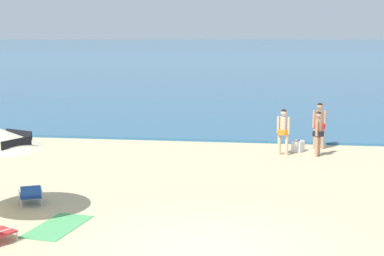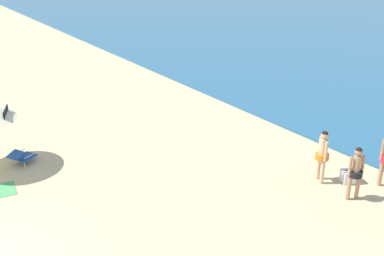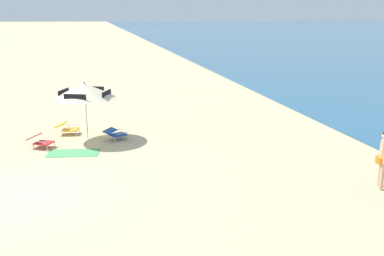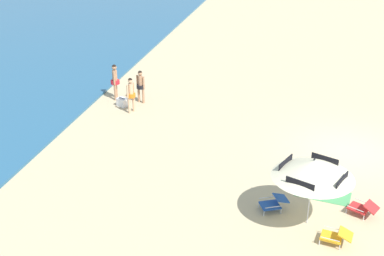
{
  "view_description": "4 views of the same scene",
  "coord_description": "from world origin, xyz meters",
  "views": [
    {
      "loc": [
        1.24,
        -10.61,
        4.21
      ],
      "look_at": [
        -1.24,
        6.72,
        1.38
      ],
      "focal_mm": 53.11,
      "sensor_mm": 36.0,
      "label": 1
    },
    {
      "loc": [
        9.54,
        -0.67,
        6.94
      ],
      "look_at": [
        -1.67,
        7.21,
        1.22
      ],
      "focal_mm": 43.06,
      "sensor_mm": 36.0,
      "label": 2
    },
    {
      "loc": [
        11.16,
        2.07,
        4.7
      ],
      "look_at": [
        -2.92,
        5.23,
        0.82
      ],
      "focal_mm": 38.92,
      "sensor_mm": 36.0,
      "label": 3
    },
    {
      "loc": [
        -18.45,
        1.96,
        9.27
      ],
      "look_at": [
        -1.53,
        6.04,
        1.04
      ],
      "focal_mm": 46.98,
      "sensor_mm": 36.0,
      "label": 4
    }
  ],
  "objects": [
    {
      "name": "ground_plane",
      "position": [
        0.0,
        0.0,
        0.0
      ],
      "size": [
        800.0,
        800.0,
        0.0
      ],
      "primitive_type": "plane",
      "color": "tan"
    },
    {
      "name": "beach_umbrella_striped_main",
      "position": [
        -5.23,
        1.5,
        1.93
      ],
      "size": [
        3.47,
        3.47,
        2.26
      ],
      "color": "silver",
      "rests_on": "ground"
    },
    {
      "name": "lounge_chair_under_umbrella",
      "position": [
        -4.4,
        -0.18,
        0.27
      ],
      "size": [
        0.87,
        1.02,
        0.52
      ],
      "color": "red",
      "rests_on": "ground"
    },
    {
      "name": "lounge_chair_beside_umbrella",
      "position": [
        -6.07,
        0.66,
        0.28
      ],
      "size": [
        0.68,
        0.96,
        0.51
      ],
      "color": "gold",
      "rests_on": "ground"
    },
    {
      "name": "lounge_chair_facing_sea",
      "position": [
        -4.78,
        2.57,
        0.28
      ],
      "size": [
        0.85,
        1.0,
        0.5
      ],
      "color": "#1E4799",
      "rests_on": "ground"
    },
    {
      "name": "person_standing_beside",
      "position": [
        1.64,
        9.67,
        0.96
      ],
      "size": [
        0.46,
        0.41,
        1.66
      ],
      "color": "#D8A87F",
      "rests_on": "ground"
    },
    {
      "name": "beach_towel",
      "position": [
        -3.47,
        1.03,
        0.01
      ],
      "size": [
        1.16,
        1.91,
        0.01
      ],
      "primitive_type": "cube",
      "rotation": [
        0.0,
        0.0,
        6.13
      ],
      "color": "#4C9E5B",
      "rests_on": "ground"
    }
  ]
}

